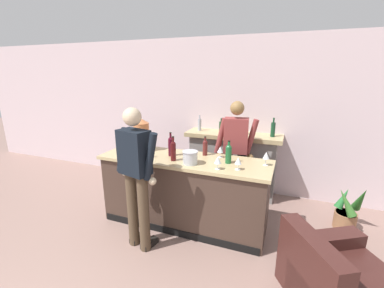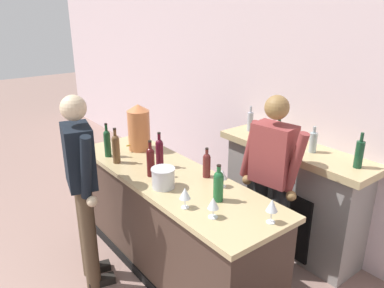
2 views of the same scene
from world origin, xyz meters
name	(u,v)px [view 2 (image 2 of 2)]	position (x,y,z in m)	size (l,w,h in m)	color
wall_back_panel	(284,109)	(0.00, 4.21, 1.38)	(12.00, 0.07, 2.75)	silver
bar_counter	(171,224)	(-0.02, 2.71, 0.51)	(2.37, 0.73, 1.01)	#402E25
fireplace_stone	(291,196)	(0.39, 3.95, 0.57)	(1.65, 0.52, 1.44)	gray
person_customer	(83,185)	(-0.35, 2.03, 0.99)	(0.65, 0.37, 1.77)	#4C3C2A
person_bartender	(271,180)	(0.54, 3.42, 0.96)	(0.65, 0.35, 1.74)	black
copper_dispenser	(139,127)	(-0.76, 2.83, 1.25)	(0.23, 0.27, 0.49)	#C87343
ice_bucket_steel	(163,178)	(0.14, 2.53, 1.09)	(0.20, 0.20, 0.17)	silver
wine_bottle_riesling_slim	(218,185)	(0.59, 2.74, 1.14)	(0.08, 0.08, 0.30)	#1C582D
wine_bottle_chardonnay_pale	(207,164)	(0.20, 2.95, 1.13)	(0.07, 0.07, 0.27)	#5A1F1E
wine_bottle_burgundy_dark	(151,160)	(-0.12, 2.57, 1.15)	(0.07, 0.07, 0.33)	#4B1113
wine_bottle_port_short	(116,148)	(-0.58, 2.47, 1.16)	(0.07, 0.07, 0.35)	brown
wine_bottle_rose_blush	(107,142)	(-0.78, 2.48, 1.16)	(0.07, 0.07, 0.35)	#174425
wine_bottle_cabernet_heavy	(160,152)	(-0.24, 2.75, 1.16)	(0.07, 0.07, 0.34)	#4C0E1D
wine_glass_front_left	(222,175)	(0.43, 2.93, 1.11)	(0.09, 0.09, 0.15)	silver
wine_glass_mid_counter	(185,194)	(0.52, 2.47, 1.12)	(0.09, 0.09, 0.17)	silver
wine_glass_by_dispenser	(137,130)	(-1.00, 2.94, 1.13)	(0.09, 0.09, 0.18)	silver
wine_glass_near_bucket	(272,206)	(1.05, 2.82, 1.14)	(0.08, 0.08, 0.18)	silver
wine_glass_back_row	(213,204)	(0.75, 2.55, 1.12)	(0.08, 0.08, 0.16)	silver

